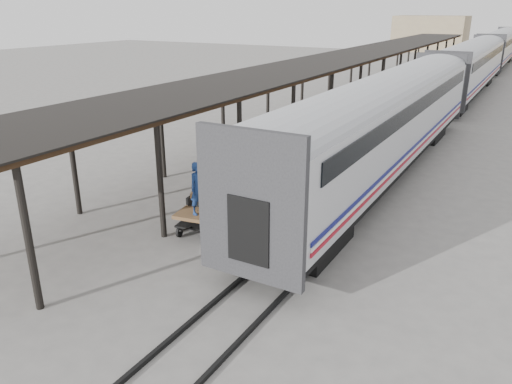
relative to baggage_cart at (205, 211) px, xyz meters
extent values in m
plane|color=slate|center=(0.51, 0.75, -0.65)|extent=(160.00, 160.00, 0.00)
cube|color=silver|center=(3.71, 8.75, 1.95)|extent=(3.00, 24.00, 2.90)
cube|color=#28282B|center=(3.71, -3.15, 1.95)|extent=(3.04, 0.22, 3.50)
cube|color=black|center=(2.19, 8.75, 2.85)|extent=(0.04, 22.08, 0.65)
cube|color=black|center=(3.71, 8.75, 0.25)|extent=(2.55, 23.04, 0.50)
cube|color=silver|center=(3.71, 34.75, 1.95)|extent=(3.00, 24.00, 2.90)
cube|color=#28282B|center=(3.71, 22.85, 1.95)|extent=(3.04, 0.22, 3.50)
cube|color=black|center=(2.19, 34.75, 2.85)|extent=(0.04, 22.08, 0.65)
cube|color=black|center=(3.71, 34.75, 0.25)|extent=(2.55, 23.04, 0.50)
cube|color=silver|center=(3.71, 60.75, 1.95)|extent=(3.00, 24.00, 2.90)
cube|color=#28282B|center=(3.71, 48.85, 1.95)|extent=(3.04, 0.22, 3.50)
cube|color=black|center=(2.19, 60.75, 2.85)|extent=(0.04, 22.08, 0.65)
cube|color=black|center=(3.71, 60.75, 0.25)|extent=(2.55, 23.04, 0.50)
cube|color=black|center=(2.46, 0.25, 1.50)|extent=(0.50, 1.70, 2.00)
imported|color=white|center=(2.46, 0.25, 1.36)|extent=(0.72, 0.89, 1.72)
cube|color=olive|center=(2.06, 0.10, 0.75)|extent=(0.57, 0.25, 0.42)
cube|color=#422B19|center=(-2.89, 24.75, 3.35)|extent=(4.60, 64.00, 0.18)
cube|color=black|center=(-2.89, 24.75, 3.47)|extent=(4.90, 64.30, 0.06)
cylinder|color=black|center=(-4.94, 24.75, 1.35)|extent=(0.20, 0.20, 4.00)
cylinder|color=black|center=(-4.94, 55.75, 1.35)|extent=(0.20, 0.20, 4.00)
cylinder|color=black|center=(-0.84, -6.25, 1.35)|extent=(0.20, 0.20, 4.00)
cylinder|color=black|center=(-0.84, 24.75, 1.35)|extent=(0.20, 0.20, 4.00)
cylinder|color=black|center=(-0.84, 55.75, 1.35)|extent=(0.20, 0.20, 4.00)
cube|color=black|center=(2.99, 34.75, -0.59)|extent=(0.10, 150.00, 0.12)
cube|color=black|center=(4.43, 34.75, -0.59)|extent=(0.10, 150.00, 0.12)
cube|color=tan|center=(-9.49, 82.75, 2.35)|extent=(12.00, 8.00, 6.00)
cube|color=brown|center=(0.00, 0.00, 0.15)|extent=(1.61, 2.57, 0.12)
cube|color=black|center=(0.00, 0.00, -0.20)|extent=(1.50, 2.45, 0.06)
cylinder|color=black|center=(-0.34, -1.02, -0.45)|extent=(0.14, 0.41, 0.40)
cylinder|color=black|center=(0.64, -0.86, -0.45)|extent=(0.14, 0.41, 0.40)
cylinder|color=black|center=(-0.64, 0.86, -0.45)|extent=(0.14, 0.41, 0.40)
cylinder|color=black|center=(0.34, 1.02, -0.45)|extent=(0.14, 0.41, 0.40)
cube|color=#3D3D40|center=(-0.31, 0.55, 0.31)|extent=(0.68, 0.55, 0.20)
cube|color=olive|center=(0.17, 0.72, 0.30)|extent=(0.54, 0.41, 0.18)
cube|color=black|center=(-0.29, -0.01, 0.34)|extent=(0.72, 0.55, 0.27)
cube|color=#45462A|center=(0.21, 0.12, 0.30)|extent=(0.52, 0.40, 0.17)
cube|color=#502F20|center=(-0.23, 0.43, 0.54)|extent=(0.58, 0.43, 0.21)
cube|color=olive|center=(-0.26, 0.03, 0.55)|extent=(0.62, 0.55, 0.20)
cube|color=#3D3D40|center=(-0.30, 0.49, 0.71)|extent=(0.48, 0.36, 0.16)
cube|color=black|center=(0.19, 0.10, 0.47)|extent=(0.45, 0.33, 0.16)
cube|color=#99220D|center=(-0.54, 17.51, -0.16)|extent=(1.23, 1.53, 0.80)
cube|color=#99220D|center=(-0.41, 17.84, 0.37)|extent=(0.90, 0.77, 0.31)
cylinder|color=black|center=(-1.05, 17.19, -0.49)|extent=(0.22, 0.34, 0.32)
cylinder|color=black|center=(-0.39, 16.93, -0.49)|extent=(0.22, 0.34, 0.32)
cylinder|color=black|center=(-0.69, 18.10, -0.49)|extent=(0.22, 0.34, 0.32)
cylinder|color=black|center=(-0.03, 17.84, -0.49)|extent=(0.22, 0.34, 0.32)
imported|color=navy|center=(0.25, -0.65, 1.11)|extent=(0.57, 0.74, 1.79)
imported|color=black|center=(-2.65, 11.33, 0.16)|extent=(1.01, 0.58, 1.62)
camera|label=1|loc=(9.57, -13.13, 6.71)|focal=35.00mm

